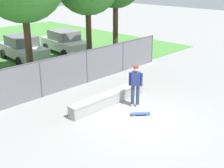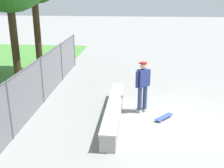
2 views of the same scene
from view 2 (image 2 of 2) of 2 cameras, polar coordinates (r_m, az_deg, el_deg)
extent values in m
plane|color=gray|center=(9.35, 12.51, -8.00)|extent=(80.00, 80.00, 0.00)
cube|color=#999993|center=(9.33, 0.45, -5.88)|extent=(4.23, 0.47, 0.49)
cube|color=#ADADA8|center=(9.22, 0.46, -4.32)|extent=(4.27, 0.51, 0.06)
cube|color=beige|center=(9.98, 5.58, -5.54)|extent=(0.28, 0.24, 0.10)
cube|color=beige|center=(10.09, 6.61, -5.28)|extent=(0.28, 0.24, 0.10)
cylinder|color=navy|center=(9.76, 5.76, -2.97)|extent=(0.15, 0.15, 0.88)
cylinder|color=navy|center=(9.88, 6.82, -2.74)|extent=(0.15, 0.15, 0.88)
cube|color=navy|center=(9.58, 6.45, 1.27)|extent=(0.39, 0.44, 0.60)
cylinder|color=navy|center=(9.44, 5.20, 0.93)|extent=(0.10, 0.10, 0.58)
cylinder|color=navy|center=(9.72, 7.65, 1.36)|extent=(0.10, 0.10, 0.58)
sphere|color=tan|center=(9.46, 6.54, 3.75)|extent=(0.22, 0.22, 0.22)
cylinder|color=maroon|center=(9.43, 6.57, 4.34)|extent=(0.23, 0.23, 0.06)
cube|color=maroon|center=(9.54, 6.11, 4.37)|extent=(0.21, 0.23, 0.02)
cube|color=#334CB2|center=(9.57, 10.73, -6.69)|extent=(0.74, 0.67, 0.02)
cube|color=#B2B2B7|center=(9.78, 11.65, -6.29)|extent=(0.14, 0.15, 0.02)
cube|color=#B2B2B7|center=(9.37, 9.74, -7.31)|extent=(0.14, 0.15, 0.02)
cylinder|color=silver|center=(9.75, 12.05, -6.61)|extent=(0.06, 0.06, 0.05)
cylinder|color=silver|center=(9.84, 11.23, -6.33)|extent=(0.06, 0.06, 0.05)
cylinder|color=silver|center=(9.35, 10.15, -7.65)|extent=(0.06, 0.06, 0.05)
cylinder|color=silver|center=(9.43, 9.31, -7.34)|extent=(0.06, 0.06, 0.05)
cylinder|color=#4C4C51|center=(8.37, -20.48, -5.26)|extent=(0.07, 0.07, 1.80)
cylinder|color=#4C4C51|center=(10.82, -14.29, 0.73)|extent=(0.07, 0.07, 1.80)
cylinder|color=#4C4C51|center=(13.42, -10.43, 4.45)|extent=(0.07, 0.07, 1.80)
cylinder|color=#4C4C51|center=(16.10, -7.83, 6.95)|extent=(0.07, 0.07, 1.80)
cylinder|color=#4C4C51|center=(9.31, -17.48, 3.13)|extent=(14.16, 0.05, 0.05)
cube|color=slate|center=(9.57, -16.98, -1.89)|extent=(14.16, 0.01, 1.80)
cylinder|color=#47301E|center=(12.71, -19.43, 7.37)|extent=(0.32, 0.32, 3.72)
cylinder|color=#47301E|center=(14.31, -15.12, 9.41)|extent=(0.32, 0.32, 3.95)
camera|label=1|loc=(8.00, 98.69, 6.96)|focal=47.68mm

